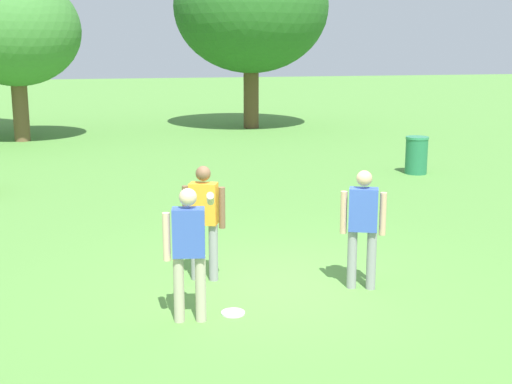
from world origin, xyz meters
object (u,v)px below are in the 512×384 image
object	(u,v)px
person_catcher	(363,222)
person_bystander	(189,244)
frisbee	(233,313)
person_thrower	(204,215)
tree_back_left	(251,7)
tree_slender_mid	(15,31)
trash_can_further_along	(416,155)

from	to	relation	value
person_catcher	person_bystander	distance (m)	2.50
person_catcher	frisbee	world-z (taller)	person_catcher
person_thrower	tree_back_left	xyz separation A→B (m)	(4.82, 17.54, 3.73)
person_catcher	tree_back_left	xyz separation A→B (m)	(2.80, 18.39, 3.73)
tree_slender_mid	trash_can_further_along	bearing A→B (deg)	-40.50
person_bystander	tree_back_left	distance (m)	20.02
person_catcher	person_thrower	bearing A→B (deg)	157.04
frisbee	trash_can_further_along	distance (m)	10.49
tree_slender_mid	tree_back_left	distance (m)	8.78
tree_slender_mid	person_bystander	bearing A→B (deg)	-79.11
person_bystander	frisbee	xyz separation A→B (m)	(0.54, 0.09, -0.95)
trash_can_further_along	frisbee	bearing A→B (deg)	-128.56
person_catcher	trash_can_further_along	xyz separation A→B (m)	(4.64, 7.70, -0.46)
person_thrower	person_bystander	distance (m)	1.49
person_bystander	trash_can_further_along	xyz separation A→B (m)	(7.08, 8.28, -0.48)
person_thrower	tree_slender_mid	size ratio (longest dim) A/B	0.30
person_thrower	person_bystander	size ratio (longest dim) A/B	1.00
person_bystander	frisbee	world-z (taller)	person_bystander
person_catcher	tree_slender_mid	size ratio (longest dim) A/B	0.30
tree_slender_mid	tree_back_left	bearing A→B (deg)	12.10
person_bystander	tree_back_left	world-z (taller)	tree_back_left
person_bystander	person_catcher	bearing A→B (deg)	13.31
person_thrower	person_catcher	xyz separation A→B (m)	(2.02, -0.86, 0.00)
person_bystander	trash_can_further_along	distance (m)	10.90
person_thrower	trash_can_further_along	world-z (taller)	person_thrower
person_thrower	frisbee	distance (m)	1.64
person_catcher	trash_can_further_along	world-z (taller)	person_catcher
person_catcher	person_bystander	xyz separation A→B (m)	(-2.44, -0.58, 0.02)
tree_back_left	person_bystander	bearing A→B (deg)	-105.43
person_catcher	tree_back_left	size ratio (longest dim) A/B	0.23
trash_can_further_along	tree_slender_mid	distance (m)	14.01
frisbee	tree_back_left	size ratio (longest dim) A/B	0.04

